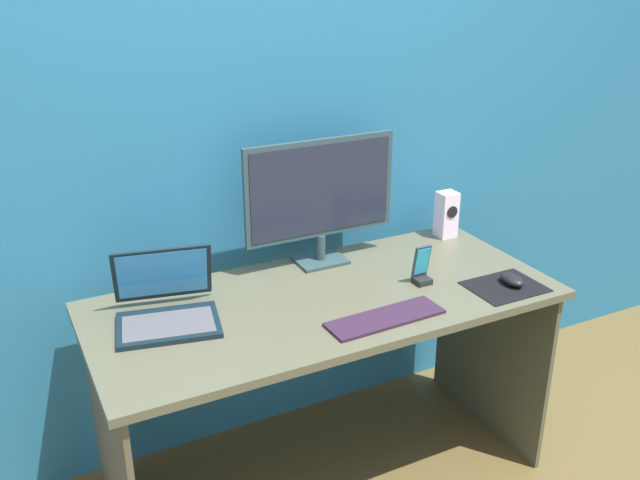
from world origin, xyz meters
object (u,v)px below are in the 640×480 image
at_px(speaker_right, 446,214).
at_px(mouse, 512,280).
at_px(laptop, 166,307).
at_px(keyboard_external, 385,318).
at_px(phone_in_dock, 422,270).
at_px(monitor, 321,195).

relative_size(speaker_right, mouse, 1.84).
xyz_separation_m(speaker_right, laptop, (-1.18, -0.17, -0.05)).
height_order(speaker_right, laptop, laptop).
height_order(keyboard_external, mouse, mouse).
bearing_deg(phone_in_dock, keyboard_external, -146.19).
distance_m(mouse, phone_in_dock, 0.31).
relative_size(monitor, phone_in_dock, 4.14).
bearing_deg(monitor, laptop, -164.35).
bearing_deg(keyboard_external, monitor, 86.01).
xyz_separation_m(monitor, laptop, (-0.62, -0.17, -0.22)).
distance_m(speaker_right, laptop, 1.19).
xyz_separation_m(monitor, phone_in_dock, (0.23, -0.31, -0.21)).
height_order(monitor, speaker_right, monitor).
height_order(monitor, mouse, monitor).
distance_m(monitor, laptop, 0.68).
relative_size(laptop, mouse, 3.61).
xyz_separation_m(monitor, speaker_right, (0.56, -0.00, -0.17)).
xyz_separation_m(speaker_right, phone_in_dock, (-0.33, -0.31, -0.04)).
xyz_separation_m(speaker_right, mouse, (-0.06, -0.47, -0.07)).
bearing_deg(phone_in_dock, laptop, 170.88).
distance_m(keyboard_external, mouse, 0.51).
height_order(monitor, keyboard_external, monitor).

